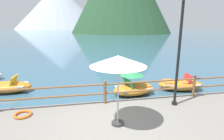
% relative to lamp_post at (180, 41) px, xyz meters
% --- Properties ---
extents(ground_plane, '(200.00, 200.00, 0.00)m').
position_rel_lamp_post_xyz_m(ground_plane, '(-2.70, 39.10, -2.93)').
color(ground_plane, '#38607A').
extents(dock_railing, '(23.92, 0.12, 0.95)m').
position_rel_lamp_post_xyz_m(dock_railing, '(-2.70, 0.65, -1.95)').
color(dock_railing, brown).
rests_on(dock_railing, promenade_dock).
extents(lamp_post, '(0.28, 0.28, 4.20)m').
position_rel_lamp_post_xyz_m(lamp_post, '(0.00, 0.00, 0.00)').
color(lamp_post, black).
rests_on(lamp_post, promenade_dock).
extents(beach_umbrella, '(1.70, 1.70, 2.24)m').
position_rel_lamp_post_xyz_m(beach_umbrella, '(-2.54, -1.01, -0.48)').
color(beach_umbrella, '#B2B2B7').
rests_on(beach_umbrella, promenade_dock).
extents(life_ring, '(0.61, 0.61, 0.09)m').
position_rel_lamp_post_xyz_m(life_ring, '(-5.70, 0.16, -2.48)').
color(life_ring, orange).
rests_on(life_ring, promenade_dock).
extents(pedal_boat_0, '(2.57, 1.59, 0.89)m').
position_rel_lamp_post_xyz_m(pedal_boat_0, '(1.77, 2.52, -2.63)').
color(pedal_boat_0, orange).
rests_on(pedal_boat_0, ground).
extents(pedal_boat_1, '(2.36, 1.66, 1.25)m').
position_rel_lamp_post_xyz_m(pedal_boat_1, '(-0.96, 2.35, -2.50)').
color(pedal_boat_1, orange).
rests_on(pedal_boat_1, ground).
extents(pedal_boat_3, '(2.51, 1.31, 0.90)m').
position_rel_lamp_post_xyz_m(pedal_boat_3, '(-7.47, 3.89, -2.62)').
color(pedal_boat_3, orange).
rests_on(pedal_boat_3, ground).
extents(distant_peak, '(66.19, 66.19, 33.36)m').
position_rel_lamp_post_xyz_m(distant_peak, '(-16.51, 148.75, 13.75)').
color(distant_peak, '#A8B2C1').
rests_on(distant_peak, ground).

